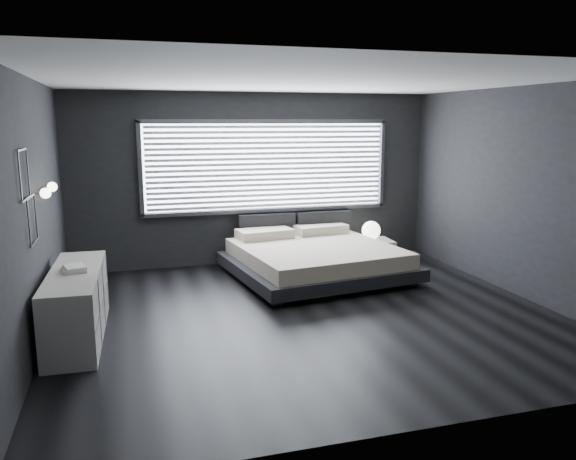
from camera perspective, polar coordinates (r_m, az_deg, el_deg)
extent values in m
plane|color=black|center=(7.00, 1.97, -8.54)|extent=(6.00, 6.00, 0.00)
plane|color=white|center=(6.61, 2.14, 14.98)|extent=(6.00, 6.00, 0.00)
cube|color=black|center=(9.29, -3.30, 5.18)|extent=(6.00, 0.04, 2.80)
cube|color=black|center=(4.18, 13.96, -2.33)|extent=(6.00, 0.04, 2.80)
cube|color=black|center=(6.40, -24.40, 1.56)|extent=(0.04, 5.50, 2.80)
cube|color=black|center=(8.11, 22.64, 3.50)|extent=(0.04, 5.50, 2.80)
cube|color=white|center=(9.30, -2.08, 6.50)|extent=(4.00, 0.02, 1.38)
cube|color=#47474C|center=(8.99, -14.80, 5.99)|extent=(0.06, 0.08, 1.48)
cube|color=#47474C|center=(9.97, 9.48, 6.66)|extent=(0.06, 0.08, 1.48)
cube|color=#47474C|center=(9.24, -2.06, 11.00)|extent=(4.14, 0.08, 0.06)
cube|color=#47474C|center=(9.36, -2.00, 2.02)|extent=(4.14, 0.08, 0.06)
cube|color=silver|center=(9.24, -1.98, 6.47)|extent=(3.94, 0.03, 1.32)
cube|color=black|center=(9.34, -2.17, 0.08)|extent=(0.96, 0.16, 0.52)
cube|color=black|center=(9.63, 3.60, 0.40)|extent=(0.96, 0.16, 0.52)
cylinder|color=silver|center=(6.41, -24.04, 3.42)|extent=(0.10, 0.02, 0.02)
sphere|color=#FFE5B7|center=(6.40, -23.42, 3.45)|extent=(0.11, 0.11, 0.11)
cylinder|color=silver|center=(7.00, -23.41, 4.03)|extent=(0.10, 0.02, 0.02)
sphere|color=#FFE5B7|center=(7.00, -22.84, 4.07)|extent=(0.11, 0.11, 0.11)
cube|color=#47474C|center=(5.79, -25.42, 7.37)|extent=(0.01, 0.46, 0.02)
cube|color=#47474C|center=(5.83, -25.05, 2.86)|extent=(0.01, 0.46, 0.02)
cube|color=#47474C|center=(6.03, -24.91, 5.31)|extent=(0.01, 0.02, 0.46)
cube|color=#47474C|center=(5.57, -25.59, 4.88)|extent=(0.01, 0.02, 0.46)
cube|color=#47474C|center=(6.07, -24.70, 3.08)|extent=(0.01, 0.46, 0.02)
cube|color=#47474C|center=(6.14, -24.36, -1.17)|extent=(0.01, 0.46, 0.02)
cube|color=#47474C|center=(6.33, -24.24, 1.29)|extent=(0.01, 0.02, 0.46)
cube|color=#47474C|center=(5.88, -24.83, 0.57)|extent=(0.01, 0.02, 0.46)
cube|color=black|center=(7.34, -1.15, -7.23)|extent=(0.15, 0.15, 0.09)
cube|color=black|center=(8.35, 12.35, -5.21)|extent=(0.15, 0.15, 0.09)
cube|color=black|center=(9.04, -5.84, -3.77)|extent=(0.15, 0.15, 0.09)
cube|color=black|center=(9.88, 5.87, -2.49)|extent=(0.15, 0.15, 0.09)
cube|color=black|center=(8.55, 2.90, -3.66)|extent=(2.74, 2.64, 0.18)
cube|color=#B9AC92|center=(8.50, 2.91, -2.35)|extent=(2.45, 2.45, 0.22)
cube|color=#C1B29E|center=(9.03, -2.40, -0.36)|extent=(0.92, 0.58, 0.14)
cube|color=#C1B29E|center=(9.44, 3.24, 0.13)|extent=(0.92, 0.58, 0.14)
cube|color=silver|center=(9.54, 8.50, -2.13)|extent=(0.68, 0.58, 0.38)
sphere|color=white|center=(9.51, 8.44, -0.04)|extent=(0.31, 0.31, 0.31)
cube|color=silver|center=(6.59, -20.66, -7.07)|extent=(0.59, 1.90, 0.75)
cube|color=#47474C|center=(6.56, -18.32, -6.99)|extent=(0.07, 1.86, 0.73)
cube|color=silver|center=(6.48, -20.91, -3.75)|extent=(0.29, 0.35, 0.04)
cube|color=silver|center=(6.45, -20.85, -3.52)|extent=(0.27, 0.32, 0.03)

